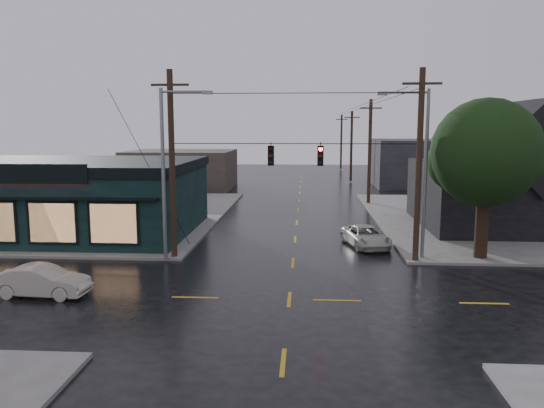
# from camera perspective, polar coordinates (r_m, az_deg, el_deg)

# --- Properties ---
(ground_plane) EXTENTS (160.00, 160.00, 0.00)m
(ground_plane) POSITION_cam_1_polar(r_m,az_deg,el_deg) (22.58, 1.87, -10.22)
(ground_plane) COLOR black
(sidewalk_nw) EXTENTS (28.00, 28.00, 0.15)m
(sidewalk_nw) POSITION_cam_1_polar(r_m,az_deg,el_deg) (46.81, -22.56, -1.05)
(sidewalk_nw) COLOR #64625D
(sidewalk_nw) RESTS_ON ground
(pizza_shop) EXTENTS (16.30, 12.34, 4.90)m
(pizza_shop) POSITION_cam_1_polar(r_m,az_deg,el_deg) (38.02, -20.67, 0.80)
(pizza_shop) COLOR black
(pizza_shop) RESTS_ON ground
(ne_building) EXTENTS (12.60, 11.60, 8.75)m
(ne_building) POSITION_cam_1_polar(r_m,az_deg,el_deg) (41.09, 24.16, 3.82)
(ne_building) COLOR black
(ne_building) RESTS_ON ground
(corner_tree) EXTENTS (5.77, 5.77, 8.56)m
(corner_tree) POSITION_cam_1_polar(r_m,az_deg,el_deg) (30.31, 22.03, 5.08)
(corner_tree) COLOR black
(corner_tree) RESTS_ON ground
(utility_pole_nw) EXTENTS (2.00, 0.32, 10.15)m
(utility_pole_nw) POSITION_cam_1_polar(r_m,az_deg,el_deg) (29.68, -10.43, -5.82)
(utility_pole_nw) COLOR black
(utility_pole_nw) RESTS_ON ground
(utility_pole_ne) EXTENTS (2.00, 0.32, 10.15)m
(utility_pole_ne) POSITION_cam_1_polar(r_m,az_deg,el_deg) (29.40, 15.12, -6.11)
(utility_pole_ne) COLOR black
(utility_pole_ne) RESTS_ON ground
(utility_pole_far_a) EXTENTS (2.00, 0.32, 9.65)m
(utility_pole_far_a) POSITION_cam_1_polar(r_m,az_deg,el_deg) (50.26, 10.31, -0.02)
(utility_pole_far_a) COLOR black
(utility_pole_far_a) RESTS_ON ground
(utility_pole_far_b) EXTENTS (2.00, 0.32, 9.15)m
(utility_pole_far_b) POSITION_cam_1_polar(r_m,az_deg,el_deg) (70.02, 8.45, 2.35)
(utility_pole_far_b) COLOR black
(utility_pole_far_b) RESTS_ON ground
(utility_pole_far_c) EXTENTS (2.00, 0.32, 9.15)m
(utility_pole_far_c) POSITION_cam_1_polar(r_m,az_deg,el_deg) (89.88, 7.40, 3.67)
(utility_pole_far_c) COLOR black
(utility_pole_far_c) RESTS_ON ground
(span_signal_assembly) EXTENTS (13.00, 0.48, 1.23)m
(span_signal_assembly) POSITION_cam_1_polar(r_m,az_deg,el_deg) (27.95, 2.55, 5.27)
(span_signal_assembly) COLOR black
(span_signal_assembly) RESTS_ON ground
(streetlight_nw) EXTENTS (5.40, 0.30, 9.15)m
(streetlight_nw) POSITION_cam_1_polar(r_m,az_deg,el_deg) (29.10, -11.34, -6.13)
(streetlight_nw) COLOR slate
(streetlight_nw) RESTS_ON ground
(streetlight_ne) EXTENTS (5.40, 0.30, 9.15)m
(streetlight_ne) POSITION_cam_1_polar(r_m,az_deg,el_deg) (30.17, 15.80, -5.77)
(streetlight_ne) COLOR slate
(streetlight_ne) RESTS_ON ground
(bg_building_west) EXTENTS (12.00, 10.00, 4.40)m
(bg_building_west) POSITION_cam_1_polar(r_m,az_deg,el_deg) (63.32, -9.74, 3.69)
(bg_building_west) COLOR #382F29
(bg_building_west) RESTS_ON ground
(bg_building_east) EXTENTS (14.00, 12.00, 5.60)m
(bg_building_east) POSITION_cam_1_polar(r_m,az_deg,el_deg) (68.30, 16.70, 4.30)
(bg_building_east) COLOR #242429
(bg_building_east) RESTS_ON ground
(sedan_cream) EXTENTS (4.09, 1.61, 1.33)m
(sedan_cream) POSITION_cam_1_polar(r_m,az_deg,el_deg) (24.81, -23.53, -7.62)
(sedan_cream) COLOR #B2AA9C
(sedan_cream) RESTS_ON ground
(suv_silver) EXTENTS (3.01, 4.80, 1.24)m
(suv_silver) POSITION_cam_1_polar(r_m,az_deg,el_deg) (32.48, 10.06, -3.46)
(suv_silver) COLOR #B9B6AB
(suv_silver) RESTS_ON ground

